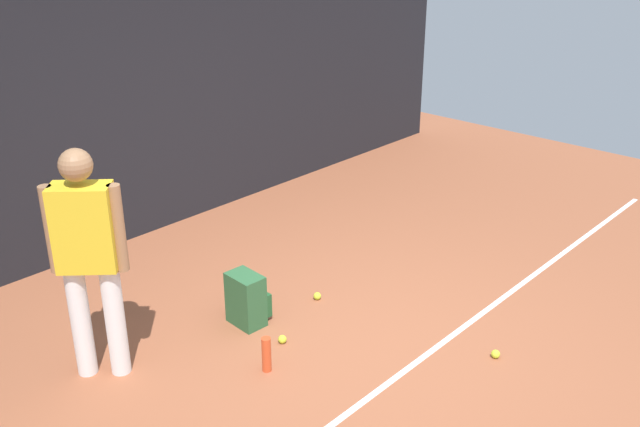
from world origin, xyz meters
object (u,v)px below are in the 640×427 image
Objects in this scene: backpack at (247,300)px; water_bottle at (266,354)px; tennis_ball_far_left at (317,296)px; tennis_player at (88,252)px; tennis_ball_mid_court at (282,339)px; tennis_ball_near_player at (496,354)px.

backpack reaches higher than water_bottle.
backpack is 0.69m from water_bottle.
water_bottle is (-0.35, -0.59, -0.07)m from backpack.
backpack is 6.67× the size of tennis_ball_far_left.
tennis_player reaches higher than backpack.
tennis_ball_mid_court is 0.38m from water_bottle.
water_bottle reaches higher than tennis_ball_near_player.
water_bottle is at bearing -152.56° from tennis_ball_mid_court.
tennis_player is 1.41m from backpack.
tennis_ball_far_left is 1.09m from water_bottle.
backpack is at bearing 165.84° from tennis_ball_far_left.
tennis_ball_mid_court is 0.72m from tennis_ball_far_left.
tennis_player reaches higher than tennis_ball_far_left.
tennis_player is 1.44m from water_bottle.
water_bottle is (-1.00, -0.42, 0.10)m from tennis_ball_far_left.
backpack reaches higher than tennis_ball_mid_court.
tennis_player is 6.20× the size of water_bottle.
water_bottle is at bearing 178.10° from tennis_player.
tennis_ball_near_player is (2.07, -2.01, -0.93)m from tennis_player.
tennis_ball_far_left is 0.24× the size of water_bottle.
tennis_player is 25.76× the size of tennis_ball_mid_court.
tennis_ball_near_player and tennis_ball_mid_court have the same top height.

